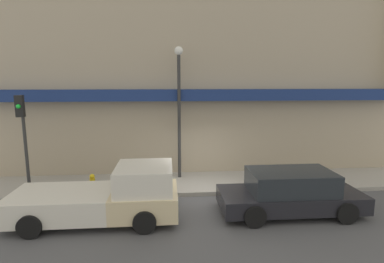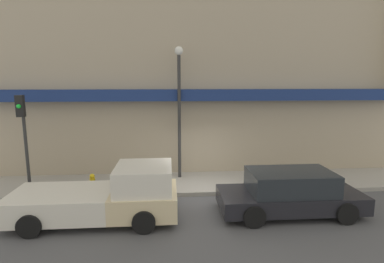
# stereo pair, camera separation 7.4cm
# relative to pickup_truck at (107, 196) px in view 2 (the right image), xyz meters

# --- Properties ---
(ground_plane) EXTENTS (80.00, 80.00, 0.00)m
(ground_plane) POSITION_rel_pickup_truck_xyz_m (3.26, 1.68, -0.77)
(ground_plane) COLOR #4C4C4F
(sidewalk) EXTENTS (36.00, 2.65, 0.17)m
(sidewalk) POSITION_rel_pickup_truck_xyz_m (3.26, 3.00, -0.68)
(sidewalk) COLOR #9E998E
(sidewalk) RESTS_ON ground
(building) EXTENTS (19.80, 3.80, 11.76)m
(building) POSITION_rel_pickup_truck_xyz_m (3.27, 5.81, 5.10)
(building) COLOR tan
(building) RESTS_ON ground
(pickup_truck) EXTENTS (5.16, 2.23, 1.75)m
(pickup_truck) POSITION_rel_pickup_truck_xyz_m (0.00, 0.00, 0.00)
(pickup_truck) COLOR beige
(pickup_truck) RESTS_ON ground
(parked_car) EXTENTS (4.70, 2.04, 1.46)m
(parked_car) POSITION_rel_pickup_truck_xyz_m (5.98, 0.00, -0.06)
(parked_car) COLOR black
(parked_car) RESTS_ON ground
(fire_hydrant) EXTENTS (0.20, 0.20, 0.72)m
(fire_hydrant) POSITION_rel_pickup_truck_xyz_m (-0.97, 2.05, -0.24)
(fire_hydrant) COLOR yellow
(fire_hydrant) RESTS_ON sidewalk
(street_lamp) EXTENTS (0.36, 0.36, 5.66)m
(street_lamp) POSITION_rel_pickup_truck_xyz_m (2.44, 3.64, 2.93)
(street_lamp) COLOR #2D2D2D
(street_lamp) RESTS_ON sidewalk
(traffic_light) EXTENTS (0.28, 0.42, 3.71)m
(traffic_light) POSITION_rel_pickup_truck_xyz_m (-3.47, 2.34, 1.95)
(traffic_light) COLOR #2D2D2D
(traffic_light) RESTS_ON sidewalk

